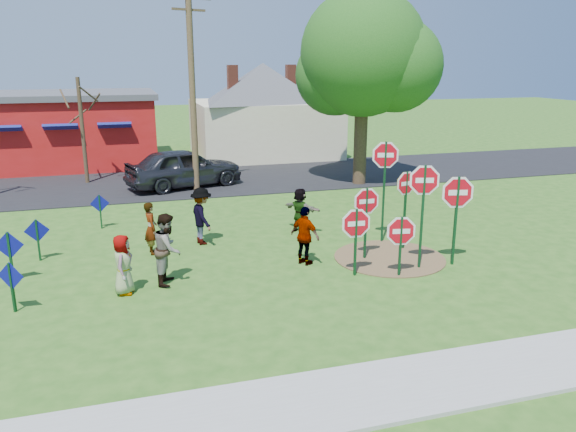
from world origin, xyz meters
name	(u,v)px	position (x,y,z in m)	size (l,w,h in m)	color
ground	(230,262)	(0.00, 0.00, 0.00)	(120.00, 120.00, 0.00)	#295819
sidewalk	(311,403)	(0.00, -7.20, 0.04)	(22.00, 1.80, 0.08)	#9E9E99
road	(185,181)	(0.00, 11.50, 0.02)	(120.00, 7.50, 0.04)	black
dirt_patch	(389,258)	(4.50, -1.00, 0.01)	(3.20, 3.20, 0.03)	brown
red_building	(68,128)	(-5.50, 17.99, 1.97)	(9.40, 7.69, 3.90)	#A61310
cream_house	(263,106)	(5.50, 18.00, 2.92)	(9.40, 9.40, 6.50)	beige
stop_sign_a	(356,228)	(3.00, -1.95, 1.31)	(1.06, 0.08, 1.97)	#113E20
stop_sign_b	(385,166)	(4.94, 0.45, 2.43)	(1.07, 0.32, 3.32)	#113E20
stop_sign_c	(424,193)	(4.91, -1.97, 2.13)	(1.07, 0.31, 3.03)	#113E20
stop_sign_d	(406,190)	(5.26, -0.36, 1.82)	(0.93, 0.26, 2.52)	#113E20
stop_sign_e	(401,235)	(4.11, -2.34, 1.15)	(1.04, 0.23, 1.77)	#113E20
stop_sign_f	(457,199)	(5.96, -1.96, 1.89)	(1.17, 0.30, 2.67)	#113E20
stop_sign_g	(366,208)	(3.78, -0.84, 1.53)	(1.03, 0.07, 2.23)	#113E20
blue_diamond_a	(11,282)	(-5.32, -1.87, 0.74)	(0.59, 0.34, 1.20)	#113E20
blue_diamond_b	(10,251)	(-5.66, 0.11, 0.84)	(0.72, 0.12, 1.36)	#113E20
blue_diamond_c	(37,235)	(-5.20, 1.65, 0.75)	(0.68, 0.07, 1.23)	#113E20
blue_diamond_d	(100,208)	(-3.58, 4.50, 0.73)	(0.62, 0.06, 1.19)	#113E20
person_a	(123,265)	(-2.89, -1.48, 0.75)	(0.74, 0.48, 1.50)	#47518E
person_b	(151,228)	(-2.07, 1.37, 0.78)	(0.57, 0.37, 1.56)	#2B765D
person_c	(168,249)	(-1.78, -1.08, 0.92)	(0.90, 0.70, 1.84)	brown
person_d	(202,216)	(-0.51, 1.87, 0.89)	(1.15, 0.66, 1.78)	#343439
person_e	(305,236)	(1.99, -0.78, 0.83)	(0.97, 0.41, 1.66)	#43244E
person_f	(300,210)	(2.80, 2.22, 0.74)	(1.38, 0.44, 1.49)	#194E20
suv	(184,167)	(-0.13, 10.17, 0.92)	(2.07, 5.14, 1.75)	#2F3035
utility_pole	(192,86)	(0.30, 9.40, 4.51)	(1.97, 0.93, 8.57)	#4C3823
leafy_tree	(366,60)	(7.86, 8.64, 5.55)	(6.06, 5.53, 8.62)	#382819
bare_tree_east	(81,116)	(-4.40, 12.36, 3.12)	(1.80, 1.80, 4.83)	#382819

